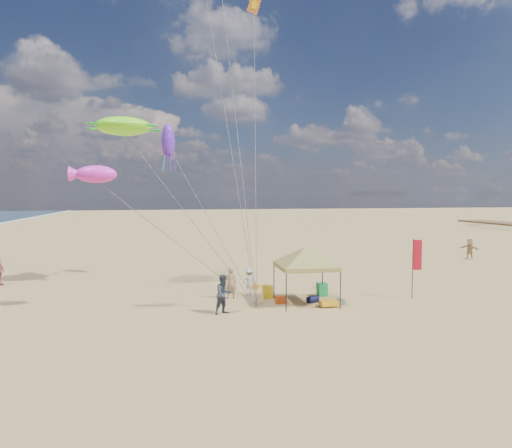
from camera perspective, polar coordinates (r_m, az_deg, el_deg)
The scene contains 19 objects.
ground at distance 22.44m, azimuth 1.64°, elevation -10.76°, with size 280.00×280.00×0.00m, color tan.
canopy_tent at distance 23.11m, azimuth 6.39°, elevation -3.16°, with size 5.55×5.55×3.42m.
feather_flag at distance 25.57m, azimuth 19.77°, elevation -4.21°, with size 0.49×0.13×3.27m.
cooler_red at distance 23.44m, azimuth 3.18°, elevation -9.65°, with size 0.54×0.38×0.38m, color #B13D0E.
cooler_blue at distance 27.11m, azimuth 8.36°, elevation -7.82°, with size 0.54×0.38×0.38m, color #1419A6.
bag_navy at distance 23.71m, azimuth 7.26°, elevation -9.54°, with size 0.36×0.36×0.60m, color #0C0D36.
bag_orange at distance 26.85m, azimuth 0.04°, elevation -7.92°, with size 0.36×0.36×0.60m, color orange.
chair_green at distance 25.35m, azimuth 8.45°, elevation -8.28°, with size 0.50×0.50×0.70m, color green.
chair_yellow at distance 24.50m, azimuth 1.46°, elevation -8.66°, with size 0.50×0.50×0.70m, color yellow.
crate_grey at distance 23.64m, azimuth 10.75°, elevation -9.72°, with size 0.34×0.30×0.28m, color slate.
beach_cart at distance 22.98m, azimuth 9.32°, elevation -9.94°, with size 0.90×0.50×0.24m, color yellow.
person_near_a at distance 24.38m, azimuth -3.26°, elevation -7.54°, with size 0.62×0.41×1.70m, color #A07C5B.
person_near_b at distance 21.31m, azimuth -4.13°, elevation -8.96°, with size 0.91×0.71×1.88m, color #333B46.
person_near_c at distance 25.17m, azimuth -0.88°, elevation -7.35°, with size 0.99×0.57×1.54m, color beige.
person_far_c at distance 43.02m, azimuth 25.65°, elevation -2.88°, with size 1.67×0.53×1.80m, color tan.
turtle_kite at distance 28.04m, azimuth -16.59°, elevation 11.88°, with size 3.26×2.61×1.09m, color #78FF1B.
fish_kite at distance 21.83m, azimuth -19.72°, elevation 6.01°, with size 1.84×0.92×0.82m, color #F72ED8.
squid_kite at distance 30.16m, azimuth -11.16°, elevation 10.31°, with size 0.88×0.88×2.28m, color #6124C8.
stunt_kite_orange at distance 41.66m, azimuth -0.25°, elevation 26.20°, with size 1.27×0.04×1.27m, color #CE601C.
Camera 1 is at (-5.19, -21.09, 5.67)m, focal length 31.29 mm.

